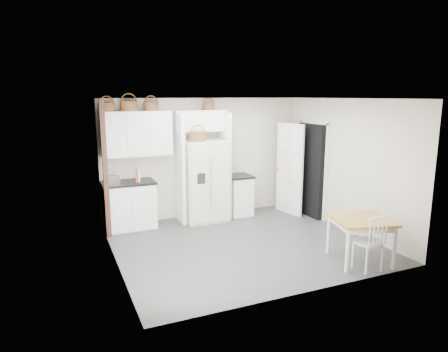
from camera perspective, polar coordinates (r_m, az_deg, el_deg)
name	(u,v)px	position (r m, az deg, el deg)	size (l,w,h in m)	color
floor	(243,243)	(7.40, 2.76, -9.60)	(4.50, 4.50, 0.00)	black
ceiling	(245,99)	(6.90, 2.97, 10.98)	(4.50, 4.50, 0.00)	white
wall_back	(204,158)	(8.85, -2.85, 2.63)	(4.50, 4.50, 0.00)	#B9B3AB
wall_left	(113,185)	(6.39, -15.58, -1.21)	(4.00, 4.00, 0.00)	#B9B3AB
wall_right	(346,165)	(8.26, 17.02, 1.51)	(4.00, 4.00, 0.00)	#B9B3AB
refrigerator	(204,181)	(8.51, -2.84, -0.68)	(0.90, 0.72, 1.74)	silver
base_cab_left	(129,206)	(8.30, -13.38, -4.19)	(1.00, 0.63, 0.92)	white
base_cab_right	(239,196)	(9.02, 2.11, -2.83)	(0.49, 0.59, 0.86)	white
dining_table	(360,240)	(6.89, 18.84, -8.61)	(0.88, 0.88, 0.73)	olive
windsor_chair	(368,242)	(6.58, 19.94, -8.84)	(0.44, 0.40, 0.90)	white
counter_left	(128,183)	(8.18, -13.54, -0.93)	(1.04, 0.67, 0.04)	black
counter_right	(239,176)	(8.92, 2.13, -0.02)	(0.53, 0.63, 0.04)	black
toaster	(113,180)	(8.02, -15.63, -0.52)	(0.24, 0.14, 0.17)	silver
cookbook_red	(137,175)	(8.10, -12.39, 0.09)	(0.04, 0.17, 0.26)	#AF4126
cookbook_cream	(138,176)	(8.11, -12.21, 0.01)	(0.03, 0.15, 0.23)	silver
basket_upper_a	(107,107)	(8.09, -16.36, 9.42)	(0.29, 0.29, 0.17)	brown
basket_upper_b	(129,106)	(8.15, -13.40, 9.69)	(0.33, 0.33, 0.20)	brown
basket_upper_c	(151,107)	(8.24, -10.37, 9.74)	(0.30, 0.30, 0.17)	brown
basket_bridge_b	(208,107)	(8.60, -2.24, 9.89)	(0.25, 0.25, 0.14)	brown
basket_fridge_a	(197,137)	(8.21, -3.81, 5.63)	(0.34, 0.34, 0.18)	brown
upper_cabinet	(137,134)	(8.21, -12.38, 5.91)	(1.40, 0.34, 0.90)	white
bridge_cabinet	(200,121)	(8.55, -3.45, 7.88)	(1.12, 0.34, 0.45)	white
fridge_panel_left	(180,169)	(8.38, -6.35, 1.04)	(0.08, 0.60, 2.30)	white
fridge_panel_right	(224,165)	(8.73, 0.07, 1.52)	(0.08, 0.60, 2.30)	white
trim_post	(105,170)	(7.71, -16.60, 0.85)	(0.09, 0.09, 2.60)	black
doorway_void	(312,170)	(9.03, 12.41, 0.78)	(0.18, 0.85, 2.05)	black
door_slab	(290,169)	(9.10, 9.34, 0.98)	(0.80, 0.04, 2.05)	white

